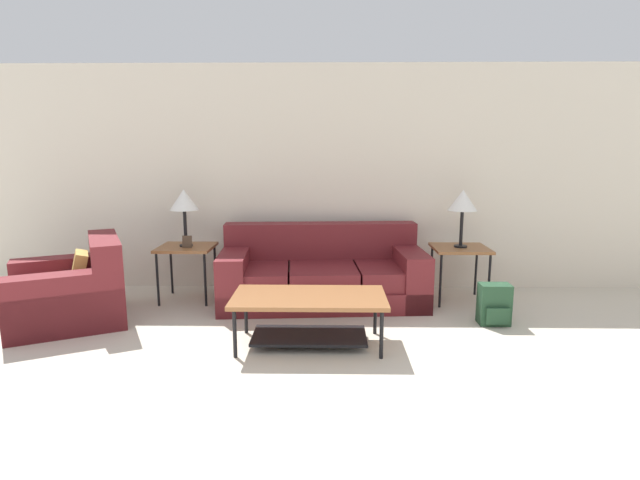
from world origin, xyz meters
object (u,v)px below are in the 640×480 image
(table_lamp_left, at_px, (184,201))
(side_table_right, at_px, (460,252))
(table_lamp_right, at_px, (463,202))
(backpack, at_px, (494,305))
(armchair, at_px, (72,292))
(side_table_left, at_px, (186,251))
(coffee_table, at_px, (309,308))
(couch, at_px, (322,275))

(table_lamp_left, bearing_deg, side_table_right, 0.00)
(table_lamp_right, xyz_separation_m, backpack, (0.15, -0.74, -0.90))
(armchair, bearing_deg, table_lamp_right, 10.23)
(side_table_left, relative_size, side_table_right, 1.00)
(side_table_right, height_order, backpack, side_table_right)
(armchair, xyz_separation_m, side_table_right, (3.90, 0.70, 0.26))
(side_table_left, bearing_deg, coffee_table, -42.71)
(table_lamp_right, height_order, backpack, table_lamp_right)
(armchair, height_order, backpack, armchair)
(side_table_right, bearing_deg, backpack, -78.62)
(side_table_right, bearing_deg, table_lamp_right, -90.00)
(table_lamp_right, bearing_deg, side_table_right, 90.00)
(coffee_table, height_order, table_lamp_left, table_lamp_left)
(couch, distance_m, table_lamp_right, 1.70)
(table_lamp_left, bearing_deg, backpack, -13.34)
(backpack, bearing_deg, side_table_left, 166.66)
(armchair, bearing_deg, table_lamp_left, 37.32)
(armchair, xyz_separation_m, backpack, (4.05, -0.04, -0.10))
(side_table_right, distance_m, table_lamp_right, 0.55)
(coffee_table, bearing_deg, table_lamp_left, 137.29)
(couch, height_order, table_lamp_left, table_lamp_left)
(side_table_right, bearing_deg, side_table_left, 180.00)
(side_table_right, bearing_deg, armchair, -169.77)
(coffee_table, distance_m, side_table_left, 1.91)
(coffee_table, xyz_separation_m, side_table_left, (-1.39, 1.28, 0.22))
(side_table_right, xyz_separation_m, table_lamp_left, (-2.98, -0.00, 0.55))
(table_lamp_right, bearing_deg, armchair, -169.77)
(table_lamp_right, bearing_deg, coffee_table, -141.02)
(coffee_table, distance_m, side_table_right, 2.05)
(armchair, xyz_separation_m, coffee_table, (2.31, -0.58, 0.04))
(armchair, relative_size, table_lamp_left, 2.24)
(armchair, relative_size, side_table_right, 2.30)
(armchair, relative_size, side_table_left, 2.30)
(side_table_left, height_order, side_table_right, same)
(armchair, bearing_deg, coffee_table, -14.06)
(coffee_table, relative_size, table_lamp_left, 2.08)
(side_table_right, height_order, table_lamp_right, table_lamp_right)
(couch, bearing_deg, side_table_left, 178.47)
(table_lamp_left, bearing_deg, armchair, -142.68)
(couch, xyz_separation_m, table_lamp_left, (-1.48, 0.04, 0.80))
(side_table_left, distance_m, table_lamp_left, 0.55)
(side_table_right, relative_size, table_lamp_left, 0.97)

